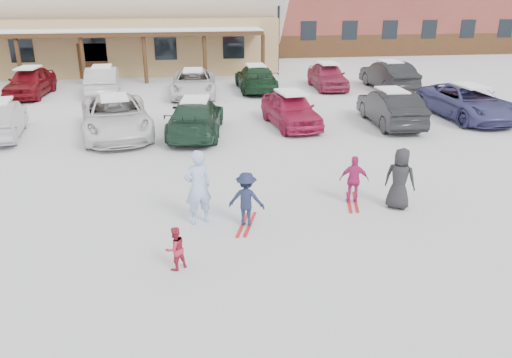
{
  "coord_description": "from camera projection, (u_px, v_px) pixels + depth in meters",
  "views": [
    {
      "loc": [
        -1.36,
        -10.45,
        5.43
      ],
      "look_at": [
        0.3,
        1.0,
        1.0
      ],
      "focal_mm": 35.0,
      "sensor_mm": 36.0,
      "label": 1
    }
  ],
  "objects": [
    {
      "name": "parked_car_8",
      "position": [
        30.0,
        82.0,
        26.61
      ],
      "size": [
        2.06,
        4.56,
        1.52
      ],
      "primitive_type": "imported",
      "rotation": [
        0.0,
        0.0,
        -0.06
      ],
      "color": "maroon",
      "rests_on": "ground"
    },
    {
      "name": "day_lodge",
      "position": [
        70.0,
        11.0,
        35.0
      ],
      "size": [
        29.12,
        12.5,
        10.38
      ],
      "color": "tan",
      "rests_on": "ground"
    },
    {
      "name": "parked_car_5",
      "position": [
        390.0,
        108.0,
        20.96
      ],
      "size": [
        1.74,
        4.56,
        1.49
      ],
      "primitive_type": "imported",
      "rotation": [
        0.0,
        0.0,
        3.1
      ],
      "color": "black",
      "rests_on": "ground"
    },
    {
      "name": "adult_skier",
      "position": [
        198.0,
        187.0,
        12.03
      ],
      "size": [
        0.79,
        0.65,
        1.88
      ],
      "primitive_type": "imported",
      "rotation": [
        0.0,
        0.0,
        3.48
      ],
      "color": "#A3BBED",
      "rests_on": "ground"
    },
    {
      "name": "parked_car_10",
      "position": [
        193.0,
        83.0,
        26.62
      ],
      "size": [
        2.58,
        5.15,
        1.4
      ],
      "primitive_type": "imported",
      "rotation": [
        0.0,
        0.0,
        -0.05
      ],
      "color": "silver",
      "rests_on": "ground"
    },
    {
      "name": "child_navy",
      "position": [
        246.0,
        199.0,
        12.0
      ],
      "size": [
        1.0,
        0.76,
        1.36
      ],
      "primitive_type": "imported",
      "rotation": [
        0.0,
        0.0,
        2.83
      ],
      "color": "#1A213E",
      "rests_on": "ground"
    },
    {
      "name": "parked_car_11",
      "position": [
        256.0,
        78.0,
        28.03
      ],
      "size": [
        2.01,
        4.92,
        1.43
      ],
      "primitive_type": "imported",
      "rotation": [
        0.0,
        0.0,
        3.14
      ],
      "color": "black",
      "rests_on": "ground"
    },
    {
      "name": "parked_car_13",
      "position": [
        388.0,
        75.0,
        28.49
      ],
      "size": [
        1.88,
        4.84,
        1.57
      ],
      "primitive_type": "imported",
      "rotation": [
        0.0,
        0.0,
        3.19
      ],
      "color": "black",
      "rests_on": "ground"
    },
    {
      "name": "skis_child_magenta",
      "position": [
        352.0,
        202.0,
        13.51
      ],
      "size": [
        0.54,
        1.41,
        0.03
      ],
      "primitive_type": "cube",
      "rotation": [
        0.0,
        0.0,
        2.89
      ],
      "color": "red",
      "rests_on": "ground"
    },
    {
      "name": "bystander_dark",
      "position": [
        400.0,
        179.0,
        12.91
      ],
      "size": [
        0.95,
        0.9,
        1.64
      ],
      "primitive_type": "imported",
      "rotation": [
        0.0,
        0.0,
        2.49
      ],
      "color": "black",
      "rests_on": "ground"
    },
    {
      "name": "ground",
      "position": [
        250.0,
        234.0,
        11.78
      ],
      "size": [
        160.0,
        160.0,
        0.0
      ],
      "primitive_type": "plane",
      "color": "white",
      "rests_on": "ground"
    },
    {
      "name": "parked_car_4",
      "position": [
        291.0,
        109.0,
        20.79
      ],
      "size": [
        2.2,
        4.38,
        1.43
      ],
      "primitive_type": "imported",
      "rotation": [
        0.0,
        0.0,
        0.12
      ],
      "color": "#A91C44",
      "rests_on": "ground"
    },
    {
      "name": "parked_car_2",
      "position": [
        116.0,
        116.0,
        19.46
      ],
      "size": [
        3.41,
        5.81,
        1.52
      ],
      "primitive_type": "imported",
      "rotation": [
        0.0,
        0.0,
        0.17
      ],
      "color": "white",
      "rests_on": "ground"
    },
    {
      "name": "child_magenta",
      "position": [
        354.0,
        180.0,
        13.27
      ],
      "size": [
        0.83,
        0.5,
        1.32
      ],
      "primitive_type": "imported",
      "rotation": [
        0.0,
        0.0,
        2.89
      ],
      "color": "#BC236A",
      "rests_on": "ground"
    },
    {
      "name": "parked_car_9",
      "position": [
        103.0,
        80.0,
        27.09
      ],
      "size": [
        1.89,
        4.67,
        1.51
      ],
      "primitive_type": "imported",
      "rotation": [
        0.0,
        0.0,
        3.21
      ],
      "color": "#B4B3B8",
      "rests_on": "ground"
    },
    {
      "name": "skis_child_navy",
      "position": [
        247.0,
        224.0,
        12.24
      ],
      "size": [
        0.62,
        1.39,
        0.03
      ],
      "primitive_type": "cube",
      "rotation": [
        0.0,
        0.0,
        2.83
      ],
      "color": "red",
      "rests_on": "ground"
    },
    {
      "name": "parked_car_3",
      "position": [
        196.0,
        117.0,
        19.55
      ],
      "size": [
        2.62,
        5.09,
        1.41
      ],
      "primitive_type": "imported",
      "rotation": [
        0.0,
        0.0,
        3.01
      ],
      "color": "#1C3A2A",
      "rests_on": "ground"
    },
    {
      "name": "parked_car_6",
      "position": [
        467.0,
        102.0,
        22.03
      ],
      "size": [
        2.74,
        5.41,
        1.47
      ],
      "primitive_type": "imported",
      "rotation": [
        0.0,
        0.0,
        0.06
      ],
      "color": "#3D3D72",
      "rests_on": "ground"
    },
    {
      "name": "toddler_red",
      "position": [
        175.0,
        248.0,
        10.16
      ],
      "size": [
        0.58,
        0.55,
        0.94
      ],
      "primitive_type": "imported",
      "rotation": [
        0.0,
        0.0,
        3.72
      ],
      "color": "#B02139",
      "rests_on": "ground"
    },
    {
      "name": "lamp_post",
      "position": [
        279.0,
        21.0,
        33.84
      ],
      "size": [
        0.5,
        0.25,
        5.93
      ],
      "color": "black",
      "rests_on": "ground"
    },
    {
      "name": "parked_car_12",
      "position": [
        328.0,
        76.0,
        28.67
      ],
      "size": [
        1.79,
        4.3,
        1.45
      ],
      "primitive_type": "imported",
      "rotation": [
        0.0,
        0.0,
        -0.02
      ],
      "color": "#9E2A4C",
      "rests_on": "ground"
    }
  ]
}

